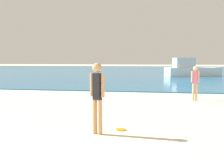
{
  "coord_description": "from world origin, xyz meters",
  "views": [
    {
      "loc": [
        1.53,
        -1.16,
        1.76
      ],
      "look_at": [
        0.04,
        7.53,
        0.97
      ],
      "focal_mm": 42.73,
      "sensor_mm": 36.0,
      "label": 1
    }
  ],
  "objects_px": {
    "person_distant": "(195,81)",
    "boat_near": "(191,70)",
    "person_standing": "(97,94)",
    "frisbee": "(121,130)"
  },
  "relations": [
    {
      "from": "person_distant",
      "to": "boat_near",
      "type": "bearing_deg",
      "value": -93.91
    },
    {
      "from": "person_standing",
      "to": "boat_near",
      "type": "relative_size",
      "value": 0.29
    },
    {
      "from": "person_distant",
      "to": "boat_near",
      "type": "height_order",
      "value": "boat_near"
    },
    {
      "from": "person_distant",
      "to": "person_standing",
      "type": "bearing_deg",
      "value": 65.1
    },
    {
      "from": "frisbee",
      "to": "boat_near",
      "type": "bearing_deg",
      "value": 79.11
    },
    {
      "from": "person_standing",
      "to": "frisbee",
      "type": "xyz_separation_m",
      "value": [
        0.5,
        0.47,
        -0.95
      ]
    },
    {
      "from": "person_standing",
      "to": "boat_near",
      "type": "bearing_deg",
      "value": -82.45
    },
    {
      "from": "person_standing",
      "to": "person_distant",
      "type": "bearing_deg",
      "value": -97.66
    },
    {
      "from": "person_standing",
      "to": "boat_near",
      "type": "distance_m",
      "value": 23.45
    },
    {
      "from": "frisbee",
      "to": "boat_near",
      "type": "xyz_separation_m",
      "value": [
        4.33,
        22.48,
        0.71
      ]
    }
  ]
}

